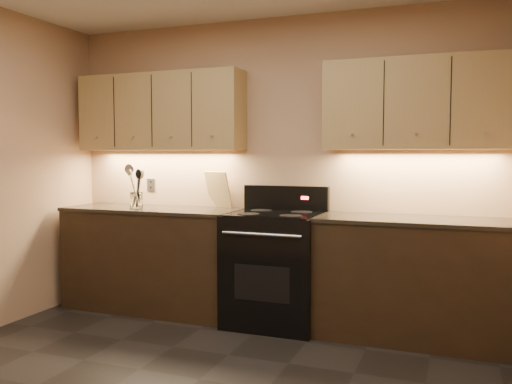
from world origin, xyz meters
TOP-DOWN VIEW (x-y plane):
  - wall_back at (0.00, 2.00)m, footprint 4.00×0.04m
  - counter_left at (-1.10, 1.70)m, footprint 1.62×0.62m
  - counter_right at (1.18, 1.70)m, footprint 1.46×0.62m
  - stove at (0.08, 1.68)m, footprint 0.76×0.68m
  - upper_cab_left at (-1.10, 1.85)m, footprint 1.60×0.30m
  - upper_cab_right at (1.18, 1.85)m, footprint 1.44×0.30m
  - outlet_plate at (-1.30, 1.99)m, footprint 0.08×0.01m
  - utensil_crock at (-1.22, 1.62)m, footprint 0.15×0.15m
  - cutting_board at (-0.57, 1.95)m, footprint 0.28×0.18m
  - wooden_spoon at (-1.25, 1.61)m, footprint 0.11×0.15m
  - black_spoon at (-1.23, 1.65)m, footprint 0.10×0.09m
  - black_turner at (-1.22, 1.61)m, footprint 0.09×0.17m
  - steel_spatula at (-1.19, 1.62)m, footprint 0.16×0.15m
  - steel_skimmer at (-1.19, 1.61)m, footprint 0.19×0.12m

SIDE VIEW (x-z plane):
  - counter_left at x=-1.10m, z-range 0.00..0.93m
  - counter_right at x=1.18m, z-range 0.00..0.93m
  - stove at x=0.08m, z-range -0.09..1.05m
  - utensil_crock at x=-1.22m, z-range 0.92..1.07m
  - cutting_board at x=-0.57m, z-range 0.93..1.26m
  - black_spoon at x=-1.23m, z-range 0.94..1.28m
  - wooden_spoon at x=-1.25m, z-range 0.94..1.28m
  - black_turner at x=-1.22m, z-range 0.94..1.29m
  - outlet_plate at x=-1.30m, z-range 1.06..1.18m
  - steel_spatula at x=-1.19m, z-range 0.94..1.31m
  - steel_skimmer at x=-1.19m, z-range 0.94..1.32m
  - wall_back at x=0.00m, z-range 0.00..2.60m
  - upper_cab_left at x=-1.10m, z-range 1.45..2.15m
  - upper_cab_right at x=1.18m, z-range 1.45..2.15m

